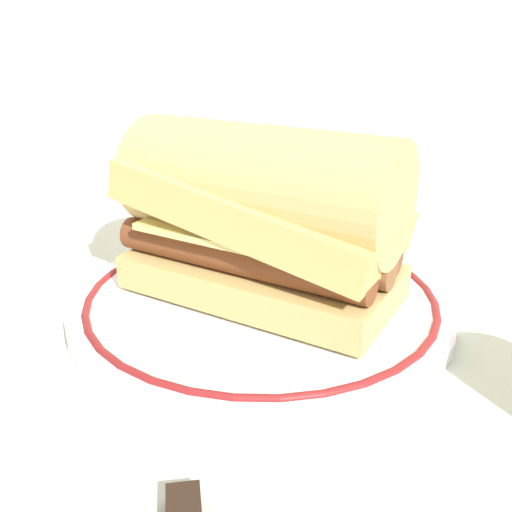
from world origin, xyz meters
name	(u,v)px	position (x,y,z in m)	size (l,w,h in m)	color
ground_plane	(261,308)	(0.00, 0.00, 0.00)	(1.50, 1.50, 0.00)	beige
plate	(256,299)	(0.00, 0.00, 0.01)	(0.30, 0.30, 0.01)	white
sausage_sandwich	(256,214)	(0.00, 0.00, 0.08)	(0.23, 0.18, 0.13)	tan
salt_shaker	(238,181)	(-0.06, 0.24, 0.04)	(0.03, 0.03, 0.08)	white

